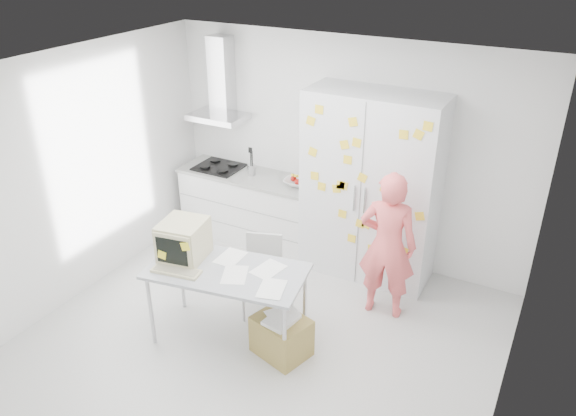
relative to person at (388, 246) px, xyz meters
The scene contains 10 objects.
floor 1.59m from the person, 132.06° to the right, with size 4.50×4.00×0.02m, color silver.
walls 1.09m from the person, 162.59° to the right, with size 4.52×4.01×2.70m.
ceiling 2.32m from the person, 132.06° to the right, with size 4.50×4.00×0.02m, color white.
counter_run 2.24m from the person, 161.69° to the left, with size 1.84×0.63×1.28m.
range_hood 2.92m from the person, 161.97° to the left, with size 0.70×0.48×1.01m.
tall_cabinet 0.86m from the person, 124.19° to the left, with size 1.50×0.68×2.20m.
person is the anchor object (origin of this frame).
desk 1.92m from the person, 142.58° to the right, with size 1.62×1.00×1.20m.
chair 1.33m from the person, 152.66° to the right, with size 0.51×0.51×0.89m.
cardboard_box 1.42m from the person, 119.86° to the right, with size 0.60×0.53×0.44m.
Camera 1 is at (2.34, -3.85, 3.76)m, focal length 35.00 mm.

